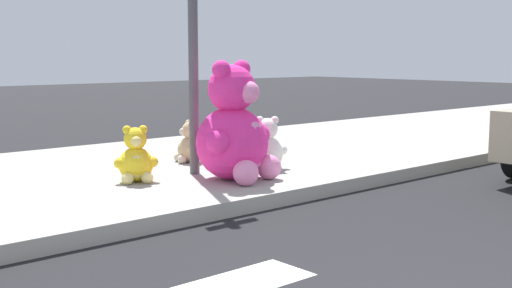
{
  "coord_description": "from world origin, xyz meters",
  "views": [
    {
      "loc": [
        -3.35,
        -1.6,
        1.49
      ],
      "look_at": [
        1.23,
        3.6,
        0.55
      ],
      "focal_mm": 46.22,
      "sensor_mm": 36.0,
      "label": 1
    }
  ],
  "objects_px": {
    "sign_pole": "(193,22)",
    "plush_white": "(267,148)",
    "plush_lavender": "(228,140)",
    "plush_tan": "(189,145)",
    "plush_yellow": "(136,159)",
    "plush_pink_large": "(235,132)"
  },
  "relations": [
    {
      "from": "plush_pink_large",
      "to": "plush_yellow",
      "type": "bearing_deg",
      "value": 145.41
    },
    {
      "from": "plush_tan",
      "to": "plush_yellow",
      "type": "bearing_deg",
      "value": -149.84
    },
    {
      "from": "plush_yellow",
      "to": "plush_tan",
      "type": "xyz_separation_m",
      "value": [
        1.18,
        0.69,
        -0.03
      ]
    },
    {
      "from": "plush_white",
      "to": "plush_yellow",
      "type": "xyz_separation_m",
      "value": [
        -1.6,
        0.3,
        -0.01
      ]
    },
    {
      "from": "plush_white",
      "to": "plush_yellow",
      "type": "height_order",
      "value": "plush_white"
    },
    {
      "from": "plush_yellow",
      "to": "plush_pink_large",
      "type": "bearing_deg",
      "value": -34.59
    },
    {
      "from": "plush_pink_large",
      "to": "plush_yellow",
      "type": "xyz_separation_m",
      "value": [
        -0.87,
        0.6,
        -0.27
      ]
    },
    {
      "from": "plush_white",
      "to": "plush_tan",
      "type": "xyz_separation_m",
      "value": [
        -0.42,
        0.99,
        -0.04
      ]
    },
    {
      "from": "plush_lavender",
      "to": "plush_yellow",
      "type": "bearing_deg",
      "value": -164.24
    },
    {
      "from": "sign_pole",
      "to": "plush_lavender",
      "type": "relative_size",
      "value": 4.81
    },
    {
      "from": "sign_pole",
      "to": "plush_yellow",
      "type": "bearing_deg",
      "value": 179.13
    },
    {
      "from": "sign_pole",
      "to": "plush_pink_large",
      "type": "distance_m",
      "value": 1.33
    },
    {
      "from": "plush_pink_large",
      "to": "plush_lavender",
      "type": "bearing_deg",
      "value": 54.27
    },
    {
      "from": "plush_lavender",
      "to": "plush_tan",
      "type": "distance_m",
      "value": 0.5
    },
    {
      "from": "plush_yellow",
      "to": "plush_lavender",
      "type": "distance_m",
      "value": 1.69
    },
    {
      "from": "plush_tan",
      "to": "plush_lavender",
      "type": "bearing_deg",
      "value": -26.88
    },
    {
      "from": "plush_tan",
      "to": "plush_white",
      "type": "bearing_deg",
      "value": -66.83
    },
    {
      "from": "sign_pole",
      "to": "plush_white",
      "type": "distance_m",
      "value": 1.7
    },
    {
      "from": "plush_pink_large",
      "to": "plush_tan",
      "type": "height_order",
      "value": "plush_pink_large"
    },
    {
      "from": "plush_yellow",
      "to": "plush_lavender",
      "type": "relative_size",
      "value": 0.91
    },
    {
      "from": "sign_pole",
      "to": "plush_yellow",
      "type": "height_order",
      "value": "sign_pole"
    },
    {
      "from": "sign_pole",
      "to": "plush_white",
      "type": "bearing_deg",
      "value": -19.07
    }
  ]
}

